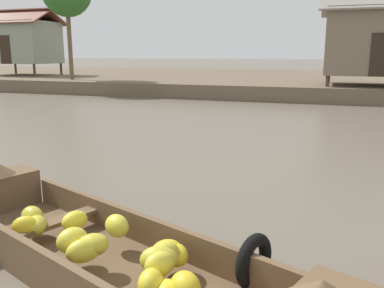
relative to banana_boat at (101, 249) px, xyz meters
The scene contains 5 objects.
ground_plane 6.35m from the banana_boat, 100.56° to the left, with size 300.00×300.00×0.00m, color #665B4C.
riverbank_strip 25.38m from the banana_boat, 92.63° to the left, with size 160.00×20.00×0.70m, color brown.
banana_boat is the anchor object (origin of this frame).
stilt_house_left 27.26m from the banana_boat, 131.96° to the left, with size 5.05×3.66×4.33m.
stilt_house_mid_left 18.24m from the banana_boat, 77.77° to the left, with size 5.19×3.86×4.21m.
Camera 1 is at (3.24, 0.49, 2.17)m, focal length 38.58 mm.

